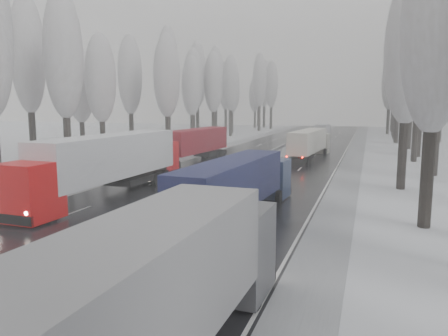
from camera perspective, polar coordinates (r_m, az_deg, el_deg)
The scene contains 52 objects.
carriageway_right at distance 40.93m, azimuth 8.76°, elevation -1.15°, with size 7.50×200.00×0.03m, color black.
carriageway_left at distance 43.91m, azimuth -4.86°, elevation -0.45°, with size 7.50×200.00×0.03m, color black.
median_slush at distance 42.12m, azimuth 1.71°, elevation -0.79°, with size 3.00×200.00×0.04m, color #A5A9AD.
shoulder_right at distance 40.41m, azimuth 15.69°, elevation -1.48°, with size 2.40×200.00×0.04m, color #A5A9AD.
shoulder_left at distance 46.08m, azimuth -10.53°, elevation -0.14°, with size 2.40×200.00×0.04m, color #A5A9AD.
median_guardrail at distance 42.02m, azimuth 1.71°, elevation -0.01°, with size 0.12×200.00×0.76m.
tree_16 at distance 25.98m, azimuth 26.09°, elevation 16.34°, with size 3.60×3.60×16.53m.
tree_18 at distance 37.16m, azimuth 22.96°, elevation 13.89°, with size 3.60×3.60×16.58m.
tree_20 at distance 45.50m, azimuth 26.49°, elevation 11.83°, with size 3.60×3.60×15.71m.
tree_22 at distance 55.76m, azimuth 24.12°, elevation 11.26°, with size 3.60×3.60×15.86m.
tree_24 at distance 61.47m, azimuth 24.64°, elevation 13.65°, with size 3.60×3.60×20.49m.
tree_26 at distance 71.52m, azimuth 23.45°, elevation 11.99°, with size 3.60×3.60×18.78m.
tree_28 at distance 82.11m, azimuth 21.98°, elevation 11.88°, with size 3.60×3.60×19.62m.
tree_29 at distance 86.71m, azimuth 26.74°, elevation 10.74°, with size 3.60×3.60×18.11m.
tree_30 at distance 91.76m, azimuth 21.73°, elevation 10.75°, with size 3.60×3.60×17.86m.
tree_31 at distance 96.24m, azimuth 25.19°, elevation 10.68°, with size 3.60×3.60×18.58m.
tree_32 at distance 99.24m, azimuth 21.53°, elevation 10.34°, with size 3.60×3.60×17.33m.
tree_33 at distance 103.36m, azimuth 23.12°, elevation 9.08°, with size 3.60×3.60×14.33m.
tree_34 at distance 106.31m, azimuth 20.85°, elevation 10.30°, with size 3.60×3.60×17.63m.
tree_35 at distance 111.01m, azimuth 25.61°, elevation 10.13°, with size 3.60×3.60×18.25m.
tree_36 at distance 116.26m, azimuth 21.36°, elevation 10.87°, with size 3.60×3.60×20.23m.
tree_37 at distance 120.64m, azimuth 24.57°, elevation 9.41°, with size 3.60×3.60×16.37m.
tree_38 at distance 126.82m, azimuth 21.88°, elevation 9.93°, with size 3.60×3.60×17.97m.
tree_39 at distance 130.95m, azimuth 23.00°, elevation 9.30°, with size 3.60×3.60×16.19m.
tree_58 at distance 44.03m, azimuth -20.25°, elevation 13.58°, with size 3.60×3.60×17.21m.
tree_59 at distance 52.08m, azimuth -24.26°, elevation 13.31°, with size 3.60×3.60×18.41m.
tree_60 at distance 53.21m, azimuth -15.83°, elevation 11.14°, with size 3.60×3.60×14.84m.
tree_61 at distance 59.78m, azimuth -18.27°, elevation 10.14°, with size 3.60×3.60×13.95m.
tree_62 at distance 59.62m, azimuth -7.49°, elevation 11.78°, with size 3.60×3.60×16.04m.
tree_63 at distance 66.90m, azimuth -12.19°, elevation 11.74°, with size 3.60×3.60×16.88m.
tree_64 at distance 69.55m, azimuth -7.45°, elevation 10.94°, with size 3.60×3.60×15.42m.
tree_65 at distance 74.09m, azimuth -7.38°, elevation 12.78°, with size 3.60×3.60×19.48m.
tree_66 at distance 78.28m, azimuth -4.24°, elevation 10.59°, with size 3.60×3.60×15.23m.
tree_67 at distance 82.56m, azimuth -4.07°, elevation 11.30°, with size 3.60×3.60×17.09m.
tree_68 at distance 84.05m, azimuth -1.42°, elevation 11.08°, with size 3.60×3.60×16.65m.
tree_69 at distance 89.60m, azimuth -3.51°, elevation 11.99°, with size 3.60×3.60×19.35m.
tree_70 at distance 93.51m, azimuth 0.87°, elevation 10.97°, with size 3.60×3.60×17.09m.
tree_71 at distance 98.90m, azimuth -1.10°, elevation 11.75°, with size 3.60×3.60×19.61m.
tree_72 at distance 103.15m, azimuth 1.06°, elevation 10.01°, with size 3.60×3.60×15.11m.
tree_73 at distance 107.89m, azimuth 0.23°, elevation 10.65°, with size 3.60×3.60×17.22m.
tree_74 at distance 112.62m, azimuth 4.66°, elevation 11.33°, with size 3.60×3.60×19.68m.
tree_75 at distance 118.92m, azimuth 0.78°, elevation 10.86°, with size 3.60×3.60×18.60m.
tree_76 at distance 121.49m, azimuth 6.22°, elevation 10.74°, with size 3.60×3.60×18.55m.
tree_77 at distance 126.59m, azimuth 4.07°, elevation 9.45°, with size 3.60×3.60×14.32m.
tree_78 at distance 128.71m, azimuth 5.31°, elevation 10.90°, with size 3.60×3.60×19.55m.
tree_79 at distance 133.19m, azimuth 4.52°, elevation 10.14°, with size 3.60×3.60×17.07m.
truck_grey_tarp at distance 9.54m, azimuth -12.94°, elevation -18.41°, with size 2.96×16.19×4.13m.
truck_blue_box at distance 24.80m, azimuth 1.95°, elevation -2.21°, with size 3.21×14.42×3.67m.
truck_cream_box at distance 53.85m, azimuth 11.18°, elevation 3.31°, with size 3.31×14.36×3.66m.
box_truck_distant at distance 92.84m, azimuth 12.79°, elevation 4.82°, with size 2.59×7.28×2.68m.
truck_red_white at distance 32.00m, azimuth -15.67°, elevation 0.72°, with size 3.38×17.58×4.48m.
truck_red_red at distance 50.17m, azimuth -4.08°, elevation 3.22°, with size 3.48×15.10×3.84m.
Camera 1 is at (12.01, -9.82, 6.67)m, focal length 35.00 mm.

